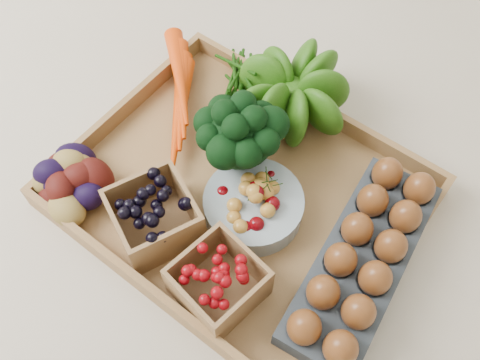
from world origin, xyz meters
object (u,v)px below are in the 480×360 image
Objects in this scene: cherry_bowl at (253,206)px; egg_carton at (361,262)px; tray at (240,196)px; broccoli at (239,147)px.

cherry_bowl is 0.47× the size of egg_carton.
cherry_bowl reaches higher than tray.
broccoli is 0.43× the size of egg_carton.
broccoli is 0.92× the size of cherry_bowl.
egg_carton is (0.19, 0.02, -0.00)m from cherry_bowl.
cherry_bowl is 0.19m from egg_carton.
broccoli is at bearing 128.37° from tray.
cherry_bowl is at bearing -20.61° from tray.
egg_carton is (0.23, 0.01, 0.03)m from tray.
cherry_bowl reaches higher than egg_carton.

